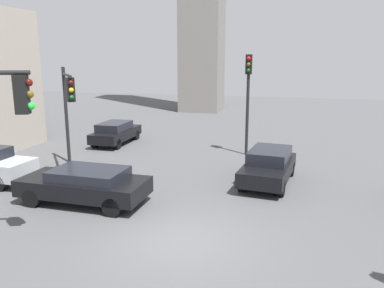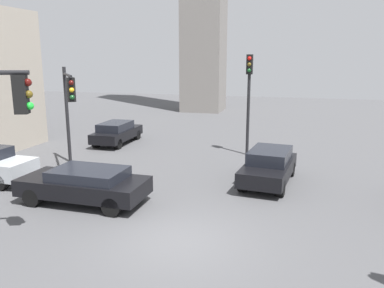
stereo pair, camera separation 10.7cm
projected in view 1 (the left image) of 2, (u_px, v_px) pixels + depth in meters
name	position (u px, v px, depth m)	size (l,w,h in m)	color
ground_plane	(181.00, 241.00, 11.15)	(84.41, 84.41, 0.00)	#4C4C4F
traffic_light_0	(68.00, 99.00, 17.50)	(1.99, 2.52, 4.67)	black
traffic_light_1	(248.00, 86.00, 20.27)	(0.33, 0.46, 5.25)	black
car_0	(85.00, 184.00, 13.94)	(4.58, 2.05, 1.27)	black
car_1	(116.00, 132.00, 23.51)	(1.67, 4.07, 1.32)	black
car_2	(269.00, 166.00, 16.18)	(2.20, 4.29, 1.40)	black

